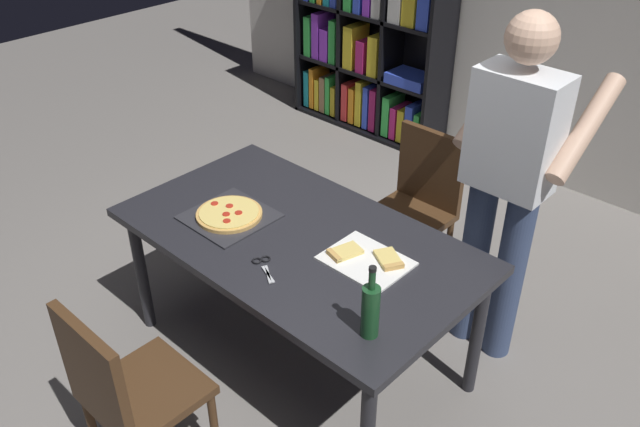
# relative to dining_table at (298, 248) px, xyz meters

# --- Properties ---
(ground_plane) EXTENTS (12.00, 12.00, 0.00)m
(ground_plane) POSITION_rel_dining_table_xyz_m (0.00, 0.00, -0.68)
(ground_plane) COLOR gray
(dining_table) EXTENTS (1.69, 0.96, 0.75)m
(dining_table) POSITION_rel_dining_table_xyz_m (0.00, 0.00, 0.00)
(dining_table) COLOR #232328
(dining_table) RESTS_ON ground_plane
(chair_near_camera) EXTENTS (0.42, 0.42, 0.90)m
(chair_near_camera) POSITION_rel_dining_table_xyz_m (-0.00, -0.96, -0.17)
(chair_near_camera) COLOR #472D19
(chair_near_camera) RESTS_ON ground_plane
(chair_far_side) EXTENTS (0.42, 0.42, 0.90)m
(chair_far_side) POSITION_rel_dining_table_xyz_m (0.00, 0.96, -0.17)
(chair_far_side) COLOR #472D19
(chair_far_side) RESTS_ON ground_plane
(bookshelf) EXTENTS (1.40, 0.35, 1.95)m
(bookshelf) POSITION_rel_dining_table_xyz_m (-1.53, 2.37, 0.26)
(bookshelf) COLOR black
(bookshelf) RESTS_ON ground_plane
(person_serving_pizza) EXTENTS (0.55, 0.54, 1.75)m
(person_serving_pizza) POSITION_rel_dining_table_xyz_m (0.62, 0.74, 0.32)
(person_serving_pizza) COLOR #38476B
(person_serving_pizza) RESTS_ON ground_plane
(pepperoni_pizza_on_tray) EXTENTS (0.38, 0.38, 0.04)m
(pepperoni_pizza_on_tray) POSITION_rel_dining_table_xyz_m (-0.34, -0.12, 0.09)
(pepperoni_pizza_on_tray) COLOR #2D2D33
(pepperoni_pizza_on_tray) RESTS_ON dining_table
(pizza_slices_on_towel) EXTENTS (0.36, 0.28, 0.03)m
(pizza_slices_on_towel) POSITION_rel_dining_table_xyz_m (0.35, 0.07, 0.08)
(pizza_slices_on_towel) COLOR white
(pizza_slices_on_towel) RESTS_ON dining_table
(wine_bottle) EXTENTS (0.07, 0.07, 0.32)m
(wine_bottle) POSITION_rel_dining_table_xyz_m (0.65, -0.28, 0.19)
(wine_bottle) COLOR #194723
(wine_bottle) RESTS_ON dining_table
(kitchen_scissors) EXTENTS (0.19, 0.14, 0.01)m
(kitchen_scissors) POSITION_rel_dining_table_xyz_m (0.05, -0.26, 0.08)
(kitchen_scissors) COLOR silver
(kitchen_scissors) RESTS_ON dining_table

